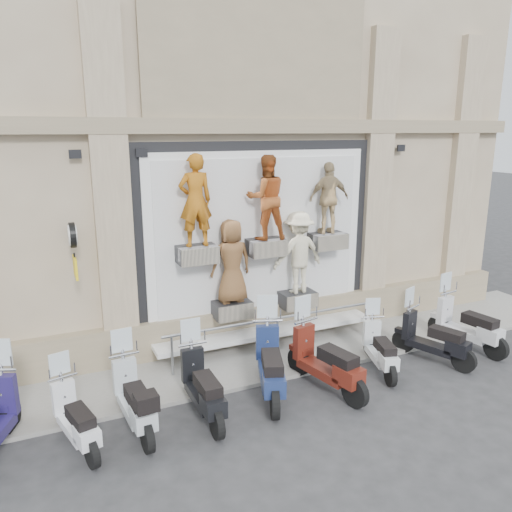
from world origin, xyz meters
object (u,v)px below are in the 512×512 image
object	(u,v)px
guard_rail	(277,337)
scooter_i	(468,314)
scooter_b	(74,407)
scooter_d	(202,375)
scooter_h	(434,328)
scooter_c	(133,386)
scooter_f	(326,348)
scooter_g	(381,339)
scooter_e	(271,352)
clock_sign_bracket	(73,243)

from	to	relation	value
guard_rail	scooter_i	world-z (taller)	scooter_i
scooter_b	scooter_d	xyz separation A→B (m)	(2.05, 0.02, 0.09)
scooter_h	scooter_i	distance (m)	1.20
scooter_c	scooter_i	bearing A→B (deg)	-3.13
scooter_f	scooter_i	xyz separation A→B (m)	(3.87, 0.29, -0.04)
scooter_h	scooter_c	bearing A→B (deg)	158.42
guard_rail	scooter_c	world-z (taller)	scooter_c
guard_rail	scooter_g	size ratio (longest dim) A/B	2.99
guard_rail	scooter_h	xyz separation A→B (m)	(2.90, -1.52, 0.29)
scooter_e	clock_sign_bracket	bearing A→B (deg)	169.59
scooter_d	scooter_f	bearing A→B (deg)	-1.80
guard_rail	clock_sign_bracket	bearing A→B (deg)	173.16
scooter_f	scooter_i	distance (m)	3.88
scooter_d	scooter_g	world-z (taller)	scooter_d
scooter_f	scooter_g	world-z (taller)	scooter_f
scooter_d	scooter_h	xyz separation A→B (m)	(5.08, -0.01, -0.02)
scooter_g	scooter_i	distance (m)	2.47
scooter_e	scooter_g	size ratio (longest dim) A/B	1.25
scooter_c	scooter_i	xyz separation A→B (m)	(7.39, 0.11, 0.04)
scooter_c	scooter_i	world-z (taller)	scooter_i
scooter_c	scooter_h	distance (m)	6.21
scooter_g	scooter_h	bearing A→B (deg)	12.45
clock_sign_bracket	scooter_g	world-z (taller)	clock_sign_bracket
clock_sign_bracket	guard_rail	bearing A→B (deg)	-6.84
scooter_b	scooter_d	bearing A→B (deg)	-13.56
scooter_d	scooter_c	bearing A→B (deg)	175.53
scooter_d	scooter_h	size ratio (longest dim) A/B	1.03
scooter_b	clock_sign_bracket	bearing A→B (deg)	66.65
scooter_b	scooter_i	distance (m)	8.31
scooter_c	scooter_g	distance (m)	4.93
scooter_b	scooter_d	world-z (taller)	scooter_d
scooter_b	scooter_i	bearing A→B (deg)	-12.60
scooter_c	scooter_d	world-z (taller)	scooter_d
scooter_h	guard_rail	bearing A→B (deg)	131.72
scooter_h	scooter_d	bearing A→B (deg)	159.28
scooter_h	scooter_i	bearing A→B (deg)	-10.32
scooter_b	scooter_c	xyz separation A→B (m)	(0.92, 0.12, 0.08)
scooter_f	clock_sign_bracket	bearing A→B (deg)	141.34
scooter_g	scooter_h	distance (m)	1.29
scooter_c	scooter_b	bearing A→B (deg)	-176.71
scooter_g	scooter_h	xyz separation A→B (m)	(1.29, -0.12, 0.07)
clock_sign_bracket	scooter_f	distance (m)	5.00
scooter_f	scooter_i	bearing A→B (deg)	-7.57
scooter_c	scooter_g	size ratio (longest dim) A/B	1.12
scooter_b	scooter_e	distance (m)	3.41
scooter_d	scooter_g	bearing A→B (deg)	2.01
scooter_e	scooter_g	xyz separation A→B (m)	(2.44, -0.05, -0.17)
scooter_c	scooter_e	xyz separation A→B (m)	(2.49, 0.06, 0.09)
guard_rail	scooter_i	bearing A→B (deg)	-17.77
scooter_c	scooter_h	bearing A→B (deg)	-4.94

